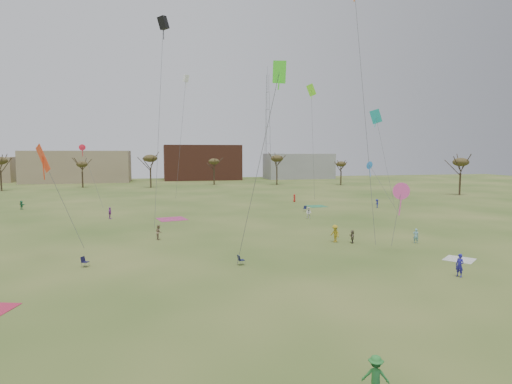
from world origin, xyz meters
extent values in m
plane|color=#2D4E18|center=(0.00, 0.00, 0.00)|extent=(260.00, 260.00, 0.00)
imported|color=#287A30|center=(-1.65, -16.67, 0.83)|extent=(1.24, 1.03, 1.67)
imported|color=navy|center=(12.75, -3.18, 0.90)|extent=(0.60, 0.75, 1.81)
imported|color=#90775B|center=(-10.00, 16.62, 0.81)|extent=(0.76, 0.90, 1.62)
imported|color=#665C49|center=(10.11, 10.20, 0.69)|extent=(0.68, 1.34, 1.38)
imported|color=#AE9320|center=(8.48, 11.01, 0.94)|extent=(1.04, 1.37, 1.88)
imported|color=#75B3C4|center=(16.67, 8.63, 0.78)|extent=(0.67, 0.58, 1.56)
imported|color=purple|center=(-16.87, 33.25, 0.85)|extent=(0.58, 1.05, 1.70)
imported|color=white|center=(11.36, 27.29, 0.80)|extent=(0.99, 0.96, 1.61)
imported|color=#2A7E51|center=(-32.49, 47.19, 0.75)|extent=(1.33, 1.27, 1.51)
imported|color=red|center=(15.71, 47.54, 0.75)|extent=(0.74, 0.86, 1.49)
imported|color=navy|center=(26.96, 35.97, 0.75)|extent=(0.70, 1.04, 1.49)
cube|color=silver|center=(16.43, 1.47, 0.00)|extent=(3.37, 3.37, 0.03)
cube|color=#AD356C|center=(-8.15, 30.98, 0.00)|extent=(4.69, 4.69, 0.03)
cube|color=#2E8050|center=(17.47, 40.17, 0.00)|extent=(3.35, 3.35, 0.03)
cube|color=#151334|center=(-16.06, 6.32, 0.42)|extent=(0.68, 0.68, 0.04)
cube|color=#151334|center=(-16.27, 6.42, 0.65)|extent=(0.35, 0.50, 0.44)
cube|color=#141837|center=(-3.10, 4.04, 0.42)|extent=(0.61, 0.61, 0.04)
cube|color=#141837|center=(-3.32, 3.98, 0.65)|extent=(0.25, 0.52, 0.44)
cube|color=#151A3B|center=(13.26, 34.53, 0.42)|extent=(0.71, 0.71, 0.04)
cube|color=#151A3B|center=(13.41, 34.70, 0.65)|extent=(0.46, 0.43, 0.44)
cube|color=teal|center=(26.33, 35.95, 15.65)|extent=(1.16, 1.16, 2.27)
cube|color=teal|center=(26.33, 35.95, 14.86)|extent=(0.08, 0.08, 2.04)
cylinder|color=#4C4C51|center=(27.18, 34.04, 8.28)|extent=(1.74, 3.86, 14.76)
cube|color=black|center=(-8.93, 24.46, 25.56)|extent=(0.88, 0.88, 1.51)
cube|color=black|center=(-8.93, 24.46, 24.67)|extent=(0.08, 0.08, 2.27)
cylinder|color=#4C4C51|center=(-9.70, 21.74, 13.23)|extent=(1.59, 5.50, 24.66)
cone|color=#2981ED|center=(21.71, 28.88, 7.62)|extent=(1.21, 0.09, 1.21)
cube|color=#2981ED|center=(21.71, 28.88, 6.85)|extent=(0.08, 0.08, 1.98)
cylinder|color=#4C4C51|center=(22.77, 26.47, 4.26)|extent=(2.17, 4.85, 6.74)
cone|color=#B51323|center=(-21.98, 43.60, 10.41)|extent=(1.05, 0.08, 1.05)
cube|color=#B51323|center=(-21.98, 43.60, 9.74)|extent=(0.08, 0.08, 1.72)
cylinder|color=#4C4C51|center=(-20.21, 41.28, 5.65)|extent=(3.58, 4.70, 9.53)
cone|color=#DA4497|center=(12.37, 4.73, 6.00)|extent=(1.61, 0.12, 1.61)
cube|color=#DA4497|center=(12.37, 4.73, 4.98)|extent=(0.08, 0.08, 2.63)
cylinder|color=#4C4C51|center=(11.81, 4.51, 3.45)|extent=(1.16, 0.50, 5.11)
cylinder|color=#4C4C51|center=(9.53, 6.88, 13.39)|extent=(1.03, 3.81, 24.99)
cube|color=red|center=(-19.86, 9.95, 9.09)|extent=(1.21, 1.21, 2.38)
cube|color=red|center=(-19.86, 9.95, 8.26)|extent=(0.08, 0.08, 2.14)
cylinder|color=#4C4C51|center=(-18.25, 9.78, 5.00)|extent=(3.24, 0.38, 8.20)
cube|color=#47E929|center=(-1.08, -0.47, 15.51)|extent=(0.82, 0.82, 1.61)
cube|color=#47E929|center=(-1.08, -0.47, 14.95)|extent=(0.08, 0.08, 1.45)
cylinder|color=#4C4C51|center=(-2.55, 0.23, 8.21)|extent=(3.00, 1.44, 14.62)
cube|color=silver|center=(-4.48, 52.02, 23.48)|extent=(0.79, 0.79, 1.36)
cube|color=silver|center=(-4.48, 52.02, 22.69)|extent=(0.08, 0.08, 2.04)
cylinder|color=#4C4C51|center=(-5.65, 51.19, 12.19)|extent=(2.41, 1.72, 22.58)
cube|color=#7CF629|center=(17.75, 44.41, 20.96)|extent=(1.06, 1.06, 2.09)
cube|color=#7CF629|center=(17.75, 44.41, 20.23)|extent=(0.08, 0.08, 1.88)
cylinder|color=#4C4C51|center=(17.95, 43.70, 10.93)|extent=(0.44, 1.46, 20.06)
cylinder|color=#3A2B1E|center=(-48.00, 86.00, 2.55)|extent=(0.40, 0.40, 5.10)
ellipsoid|color=#473D1E|center=(-48.00, 86.00, 7.48)|extent=(3.57, 3.57, 1.87)
cylinder|color=#3A2B1E|center=(-30.00, 92.00, 2.16)|extent=(0.40, 0.40, 4.32)
ellipsoid|color=#473D1E|center=(-30.00, 92.00, 6.34)|extent=(3.02, 3.02, 1.58)
cylinder|color=#3A2B1E|center=(-12.00, 88.00, 2.70)|extent=(0.40, 0.40, 5.40)
ellipsoid|color=#473D1E|center=(-12.00, 88.00, 7.92)|extent=(3.78, 3.78, 1.98)
cylinder|color=#3A2B1E|center=(6.00, 94.00, 2.34)|extent=(0.40, 0.40, 4.68)
ellipsoid|color=#473D1E|center=(6.00, 94.00, 6.86)|extent=(3.28, 3.28, 1.72)
cylinder|color=#3A2B1E|center=(24.00, 90.00, 2.64)|extent=(0.40, 0.40, 5.28)
ellipsoid|color=#473D1E|center=(24.00, 90.00, 7.74)|extent=(3.70, 3.70, 1.94)
cylinder|color=#3A2B1E|center=(42.00, 85.00, 2.10)|extent=(0.40, 0.40, 4.20)
ellipsoid|color=#473D1E|center=(42.00, 85.00, 6.16)|extent=(2.94, 2.94, 1.54)
cylinder|color=#3A2B1E|center=(56.00, 52.00, 2.52)|extent=(0.40, 0.40, 5.04)
ellipsoid|color=#473D1E|center=(56.00, 52.00, 7.39)|extent=(3.53, 3.53, 1.85)
cube|color=#937F60|center=(-35.00, 115.00, 5.00)|extent=(32.00, 14.00, 10.00)
cube|color=brown|center=(5.00, 120.00, 6.00)|extent=(26.00, 16.00, 12.00)
cube|color=gray|center=(40.00, 118.00, 4.50)|extent=(24.00, 12.00, 9.00)
cylinder|color=#9EA3A8|center=(30.90, 125.00, 19.00)|extent=(0.16, 0.16, 38.00)
cylinder|color=#9EA3A8|center=(29.55, 125.78, 19.00)|extent=(0.16, 0.16, 38.00)
cylinder|color=#9EA3A8|center=(29.55, 124.22, 19.00)|extent=(0.16, 0.16, 38.00)
cylinder|color=#9EA3A8|center=(30.00, 125.00, 39.50)|extent=(0.10, 0.10, 3.00)
camera|label=1|loc=(-9.87, -31.47, 9.68)|focal=30.16mm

